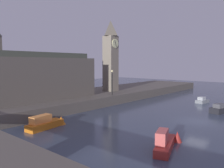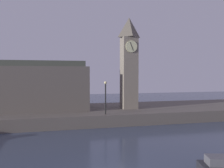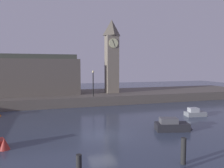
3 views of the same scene
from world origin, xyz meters
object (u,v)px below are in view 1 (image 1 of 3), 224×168
boat_dinghy_red (167,142)px  boat_barge_dark (221,109)px  boat_patrol_orange (48,123)px  boat_cruiser_grey (203,100)px  clock_tower (111,55)px  parliament_hall (40,76)px  streetlamp (112,80)px

boat_dinghy_red → boat_barge_dark: 17.24m
boat_patrol_orange → boat_dinghy_red: bearing=-77.4°
boat_dinghy_red → boat_cruiser_grey: boat_dinghy_red is taller
clock_tower → parliament_hall: bearing=173.7°
boat_dinghy_red → boat_cruiser_grey: 24.11m
parliament_hall → boat_barge_dark: (14.74, -21.12, -4.36)m
parliament_hall → boat_dinghy_red: (-2.48, -21.79, -4.32)m
parliament_hall → boat_cruiser_grey: 27.08m
streetlamp → boat_patrol_orange: streetlamp is taller
parliament_hall → boat_cruiser_grey: parliament_hall is taller
streetlamp → boat_barge_dark: bearing=-72.2°
boat_dinghy_red → boat_barge_dark: bearing=2.2°
clock_tower → boat_patrol_orange: 22.27m
clock_tower → parliament_hall: size_ratio=0.84×
clock_tower → boat_dinghy_red: 27.28m
streetlamp → clock_tower: bearing=43.3°
parliament_hall → streetlamp: (9.75, -5.61, -0.79)m
clock_tower → boat_patrol_orange: (-19.31, -7.92, -7.79)m
clock_tower → streetlamp: (-4.32, -4.07, -4.24)m
boat_cruiser_grey → boat_patrol_orange: bearing=165.1°
parliament_hall → boat_patrol_orange: parliament_hall is taller
clock_tower → boat_barge_dark: bearing=-88.1°
streetlamp → boat_dinghy_red: size_ratio=0.81×
boat_dinghy_red → boat_barge_dark: (17.22, 0.67, -0.04)m
clock_tower → boat_patrol_orange: clock_tower is taller
boat_patrol_orange → clock_tower: bearing=22.3°
streetlamp → boat_dinghy_red: bearing=-127.1°
streetlamp → boat_cruiser_grey: bearing=-43.9°
boat_patrol_orange → boat_cruiser_grey: 27.18m
boat_barge_dark → boat_dinghy_red: bearing=-177.8°
boat_barge_dark → boat_cruiser_grey: 7.83m
clock_tower → boat_cruiser_grey: 18.27m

